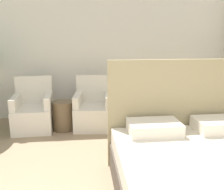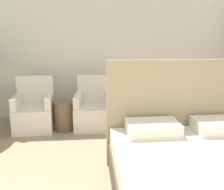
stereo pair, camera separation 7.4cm
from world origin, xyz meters
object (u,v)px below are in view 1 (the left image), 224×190
object	(u,v)px
side_table	(63,116)
armchair_near_window_left	(33,114)
armchair_near_window_right	(93,112)
bed	(214,181)

from	to	relation	value
side_table	armchair_near_window_left	bearing A→B (deg)	173.86
armchair_near_window_right	side_table	distance (m)	0.52
armchair_near_window_right	bed	bearing A→B (deg)	-59.85
bed	armchair_near_window_right	size ratio (longest dim) A/B	2.28
bed	side_table	xyz separation A→B (m)	(-1.56, 2.25, -0.04)
armchair_near_window_left	bed	bearing A→B (deg)	-50.41
bed	armchair_near_window_left	size ratio (longest dim) A/B	2.28
bed	armchair_near_window_right	world-z (taller)	bed
armchair_near_window_left	side_table	world-z (taller)	armchair_near_window_left
armchair_near_window_right	side_table	xyz separation A→B (m)	(-0.52, -0.06, -0.03)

